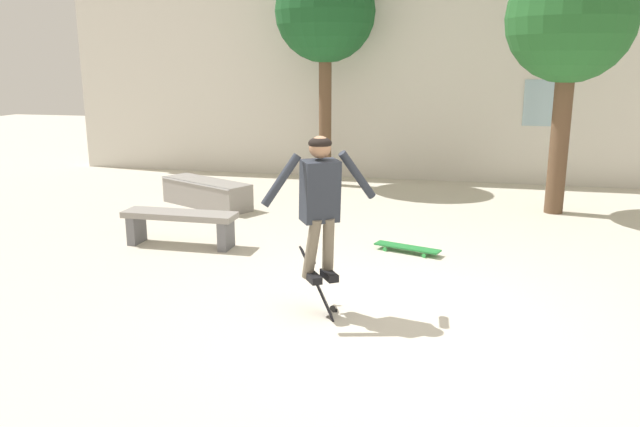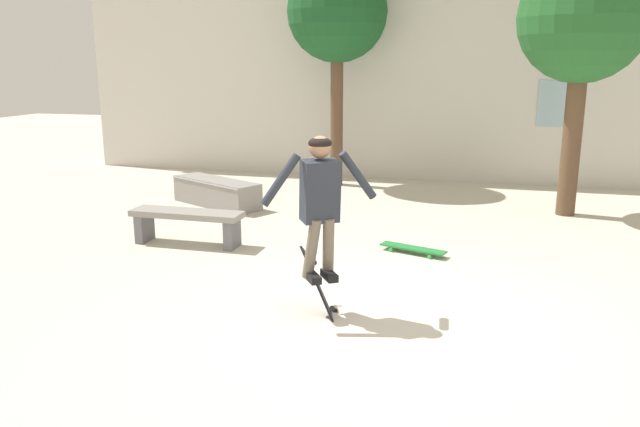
{
  "view_description": "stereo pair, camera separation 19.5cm",
  "coord_description": "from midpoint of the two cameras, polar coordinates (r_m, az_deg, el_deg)",
  "views": [
    {
      "loc": [
        0.7,
        -5.67,
        2.42
      ],
      "look_at": [
        -0.59,
        -0.08,
        1.02
      ],
      "focal_mm": 35.0,
      "sensor_mm": 36.0,
      "label": 1
    },
    {
      "loc": [
        0.89,
        -5.62,
        2.42
      ],
      "look_at": [
        -0.59,
        -0.08,
        1.02
      ],
      "focal_mm": 35.0,
      "sensor_mm": 36.0,
      "label": 2
    }
  ],
  "objects": [
    {
      "name": "ground_plane",
      "position": [
        6.19,
        6.47,
        -9.4
      ],
      "size": [
        40.0,
        40.0,
        0.0
      ],
      "primitive_type": "plane",
      "color": "beige"
    },
    {
      "name": "building_backdrop",
      "position": [
        13.24,
        11.76,
        13.1
      ],
      "size": [
        16.69,
        0.52,
        5.49
      ],
      "color": "beige",
      "rests_on": "ground_plane"
    },
    {
      "name": "tree_right",
      "position": [
        10.69,
        23.43,
        15.83
      ],
      "size": [
        1.96,
        1.96,
        4.05
      ],
      "color": "brown",
      "rests_on": "ground_plane"
    },
    {
      "name": "tree_left",
      "position": [
        12.47,
        2.06,
        17.8
      ],
      "size": [
        1.93,
        1.93,
        4.32
      ],
      "color": "brown",
      "rests_on": "ground_plane"
    },
    {
      "name": "park_bench",
      "position": [
        8.58,
        -11.43,
        -0.62
      ],
      "size": [
        1.54,
        0.41,
        0.47
      ],
      "rotation": [
        0.0,
        0.0,
        0.0
      ],
      "color": "gray",
      "rests_on": "ground_plane"
    },
    {
      "name": "skate_ledge",
      "position": [
        10.87,
        -8.92,
        1.9
      ],
      "size": [
        1.81,
        1.29,
        0.45
      ],
      "rotation": [
        0.0,
        0.0,
        -0.48
      ],
      "color": "gray",
      "rests_on": "ground_plane"
    },
    {
      "name": "skater",
      "position": [
        5.86,
        0.96,
        1.59
      ],
      "size": [
        1.0,
        0.71,
        1.39
      ],
      "rotation": [
        0.0,
        0.0,
        -0.98
      ],
      "color": "#282D38"
    },
    {
      "name": "skateboard_flipping",
      "position": [
        6.22,
        0.82,
        -6.71
      ],
      "size": [
        0.47,
        0.52,
        0.78
      ],
      "rotation": [
        0.0,
        0.0,
        -0.65
      ],
      "color": "black"
    },
    {
      "name": "skateboard_resting",
      "position": [
        8.19,
        9.17,
        -3.16
      ],
      "size": [
        0.89,
        0.45,
        0.08
      ],
      "rotation": [
        0.0,
        0.0,
        5.97
      ],
      "color": "#237F38",
      "rests_on": "ground_plane"
    }
  ]
}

